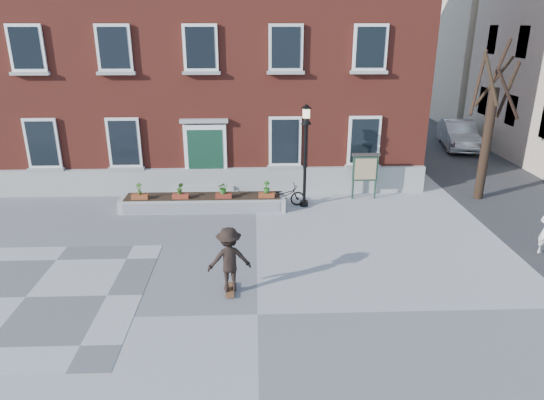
{
  "coord_description": "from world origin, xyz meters",
  "views": [
    {
      "loc": [
        -0.02,
        -10.12,
        6.7
      ],
      "look_at": [
        0.5,
        4.0,
        1.5
      ],
      "focal_mm": 32.0,
      "sensor_mm": 36.0,
      "label": 1
    }
  ],
  "objects_px": {
    "parked_car": "(459,135)",
    "skateboarder": "(229,260)",
    "bicycle": "(284,196)",
    "lamp_post": "(306,142)",
    "notice_board": "(365,168)"
  },
  "relations": [
    {
      "from": "skateboarder",
      "to": "parked_car",
      "type": "bearing_deg",
      "value": 51.31
    },
    {
      "from": "lamp_post",
      "to": "skateboarder",
      "type": "height_order",
      "value": "lamp_post"
    },
    {
      "from": "bicycle",
      "to": "skateboarder",
      "type": "relative_size",
      "value": 0.9
    },
    {
      "from": "lamp_post",
      "to": "skateboarder",
      "type": "relative_size",
      "value": 2.15
    },
    {
      "from": "bicycle",
      "to": "notice_board",
      "type": "xyz_separation_m",
      "value": [
        3.27,
        0.78,
        0.83
      ]
    },
    {
      "from": "parked_car",
      "to": "notice_board",
      "type": "distance_m",
      "value": 10.84
    },
    {
      "from": "bicycle",
      "to": "parked_car",
      "type": "bearing_deg",
      "value": -59.56
    },
    {
      "from": "notice_board",
      "to": "skateboarder",
      "type": "relative_size",
      "value": 1.02
    },
    {
      "from": "parked_car",
      "to": "skateboarder",
      "type": "relative_size",
      "value": 2.51
    },
    {
      "from": "skateboarder",
      "to": "bicycle",
      "type": "bearing_deg",
      "value": 74.11
    },
    {
      "from": "bicycle",
      "to": "parked_car",
      "type": "relative_size",
      "value": 0.36
    },
    {
      "from": "lamp_post",
      "to": "skateboarder",
      "type": "distance_m",
      "value": 6.98
    },
    {
      "from": "parked_car",
      "to": "skateboarder",
      "type": "height_order",
      "value": "skateboarder"
    },
    {
      "from": "bicycle",
      "to": "skateboarder",
      "type": "distance_m",
      "value": 6.53
    },
    {
      "from": "bicycle",
      "to": "parked_car",
      "type": "xyz_separation_m",
      "value": [
        10.39,
        8.93,
        0.32
      ]
    }
  ]
}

